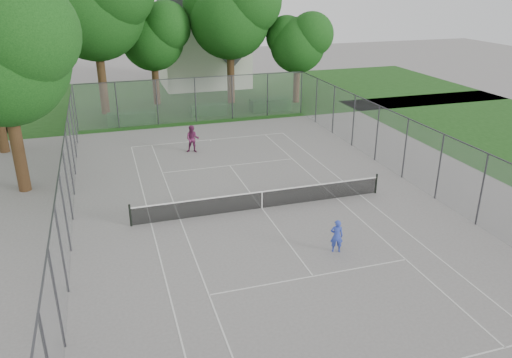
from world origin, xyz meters
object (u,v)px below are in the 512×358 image
object	(u,v)px
woman_player	(193,139)
girl_player	(337,236)
tennis_net	(262,199)
house	(204,44)

from	to	relation	value
woman_player	girl_player	bearing A→B (deg)	-58.79
tennis_net	girl_player	xyz separation A→B (m)	(1.67, -4.93, 0.22)
tennis_net	house	xyz separation A→B (m)	(3.67, 30.92, 3.84)
house	girl_player	xyz separation A→B (m)	(-2.00, -35.84, -3.62)
house	girl_player	world-z (taller)	house
tennis_net	house	world-z (taller)	house
girl_player	woman_player	xyz separation A→B (m)	(-3.33, 14.53, 0.17)
tennis_net	woman_player	bearing A→B (deg)	99.82
woman_player	house	bearing A→B (deg)	94.27
house	woman_player	world-z (taller)	house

